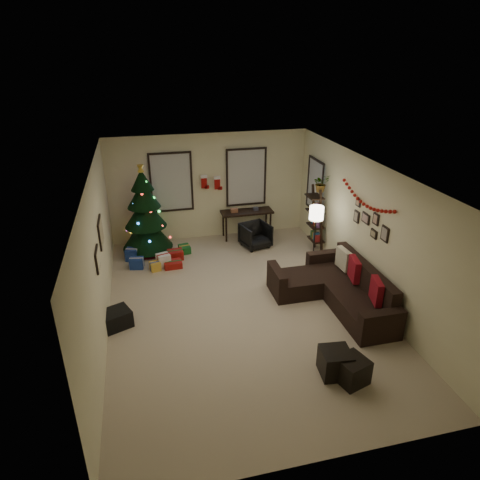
# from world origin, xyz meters

# --- Properties ---
(floor) EXTENTS (7.00, 7.00, 0.00)m
(floor) POSITION_xyz_m (0.00, 0.00, 0.00)
(floor) COLOR #BCAA8E
(floor) RESTS_ON ground
(ceiling) EXTENTS (7.00, 7.00, 0.00)m
(ceiling) POSITION_xyz_m (0.00, 0.00, 2.70)
(ceiling) COLOR white
(ceiling) RESTS_ON floor
(wall_back) EXTENTS (5.00, 0.00, 5.00)m
(wall_back) POSITION_xyz_m (0.00, 3.50, 1.35)
(wall_back) COLOR beige
(wall_back) RESTS_ON floor
(wall_front) EXTENTS (5.00, 0.00, 5.00)m
(wall_front) POSITION_xyz_m (0.00, -3.50, 1.35)
(wall_front) COLOR beige
(wall_front) RESTS_ON floor
(wall_left) EXTENTS (0.00, 7.00, 7.00)m
(wall_left) POSITION_xyz_m (-2.50, 0.00, 1.35)
(wall_left) COLOR beige
(wall_left) RESTS_ON floor
(wall_right) EXTENTS (0.00, 7.00, 7.00)m
(wall_right) POSITION_xyz_m (2.50, 0.00, 1.35)
(wall_right) COLOR beige
(wall_right) RESTS_ON floor
(window_back_left) EXTENTS (1.05, 0.06, 1.50)m
(window_back_left) POSITION_xyz_m (-0.95, 3.47, 1.55)
(window_back_left) COLOR #728CB2
(window_back_left) RESTS_ON wall_back
(window_back_right) EXTENTS (1.05, 0.06, 1.50)m
(window_back_right) POSITION_xyz_m (0.95, 3.47, 1.55)
(window_back_right) COLOR #728CB2
(window_back_right) RESTS_ON wall_back
(window_right_wall) EXTENTS (0.06, 0.90, 1.30)m
(window_right_wall) POSITION_xyz_m (2.47, 2.55, 1.50)
(window_right_wall) COLOR #728CB2
(window_right_wall) RESTS_ON wall_right
(christmas_tree) EXTENTS (1.20, 1.20, 2.24)m
(christmas_tree) POSITION_xyz_m (-1.66, 2.95, 0.93)
(christmas_tree) COLOR black
(christmas_tree) RESTS_ON floor
(presents) EXTENTS (1.50, 1.01, 0.30)m
(presents) POSITION_xyz_m (-1.41, 2.23, 0.12)
(presents) COLOR maroon
(presents) RESTS_ON floor
(sofa) EXTENTS (1.74, 2.54, 0.83)m
(sofa) POSITION_xyz_m (1.86, -0.24, 0.27)
(sofa) COLOR black
(sofa) RESTS_ON floor
(pillow_red_a) EXTENTS (0.22, 0.45, 0.44)m
(pillow_red_a) POSITION_xyz_m (2.21, -1.01, 0.64)
(pillow_red_a) COLOR maroon
(pillow_red_a) RESTS_ON sofa
(pillow_red_b) EXTENTS (0.20, 0.46, 0.45)m
(pillow_red_b) POSITION_xyz_m (2.21, -0.17, 0.64)
(pillow_red_b) COLOR maroon
(pillow_red_b) RESTS_ON sofa
(pillow_cream) EXTENTS (0.16, 0.43, 0.42)m
(pillow_cream) POSITION_xyz_m (2.21, 0.30, 0.63)
(pillow_cream) COLOR beige
(pillow_cream) RESTS_ON sofa
(ottoman_near) EXTENTS (0.49, 0.49, 0.42)m
(ottoman_near) POSITION_xyz_m (0.94, -2.12, 0.21)
(ottoman_near) COLOR black
(ottoman_near) RESTS_ON floor
(ottoman_far) EXTENTS (0.53, 0.53, 0.40)m
(ottoman_far) POSITION_xyz_m (1.12, -2.32, 0.20)
(ottoman_far) COLOR black
(ottoman_far) RESTS_ON floor
(desk) EXTENTS (1.34, 0.48, 0.72)m
(desk) POSITION_xyz_m (0.91, 3.22, 0.64)
(desk) COLOR black
(desk) RESTS_ON floor
(desk_chair) EXTENTS (0.72, 0.70, 0.61)m
(desk_chair) POSITION_xyz_m (0.97, 2.57, 0.31)
(desk_chair) COLOR black
(desk_chair) RESTS_ON floor
(bookshelf) EXTENTS (0.30, 0.49, 1.66)m
(bookshelf) POSITION_xyz_m (2.30, 1.96, 0.80)
(bookshelf) COLOR black
(bookshelf) RESTS_ON floor
(potted_plant) EXTENTS (0.54, 0.48, 0.52)m
(potted_plant) POSITION_xyz_m (2.30, 1.87, 1.83)
(potted_plant) COLOR #4C4C4C
(potted_plant) RESTS_ON bookshelf
(floor_lamp) EXTENTS (0.31, 0.31, 1.47)m
(floor_lamp) POSITION_xyz_m (1.95, 1.21, 1.22)
(floor_lamp) COLOR black
(floor_lamp) RESTS_ON floor
(art_map) EXTENTS (0.04, 0.60, 0.50)m
(art_map) POSITION_xyz_m (-2.48, 0.72, 1.53)
(art_map) COLOR black
(art_map) RESTS_ON wall_left
(art_abstract) EXTENTS (0.04, 0.45, 0.35)m
(art_abstract) POSITION_xyz_m (-2.48, -0.29, 1.48)
(art_abstract) COLOR black
(art_abstract) RESTS_ON wall_left
(gallery) EXTENTS (0.03, 1.25, 0.54)m
(gallery) POSITION_xyz_m (2.48, -0.07, 1.57)
(gallery) COLOR black
(gallery) RESTS_ON wall_right
(garland) EXTENTS (0.08, 1.90, 0.30)m
(garland) POSITION_xyz_m (2.45, 0.13, 1.96)
(garland) COLOR #A5140C
(garland) RESTS_ON wall_right
(stocking_left) EXTENTS (0.20, 0.05, 0.36)m
(stocking_left) POSITION_xyz_m (-0.14, 3.39, 1.54)
(stocking_left) COLOR #990F0C
(stocking_left) RESTS_ON wall_back
(stocking_right) EXTENTS (0.20, 0.05, 0.36)m
(stocking_right) POSITION_xyz_m (0.19, 3.37, 1.49)
(stocking_right) COLOR #990F0C
(stocking_right) RESTS_ON wall_back
(storage_bin) EXTENTS (0.75, 0.64, 0.32)m
(storage_bin) POSITION_xyz_m (-2.41, -0.09, 0.16)
(storage_bin) COLOR black
(storage_bin) RESTS_ON floor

